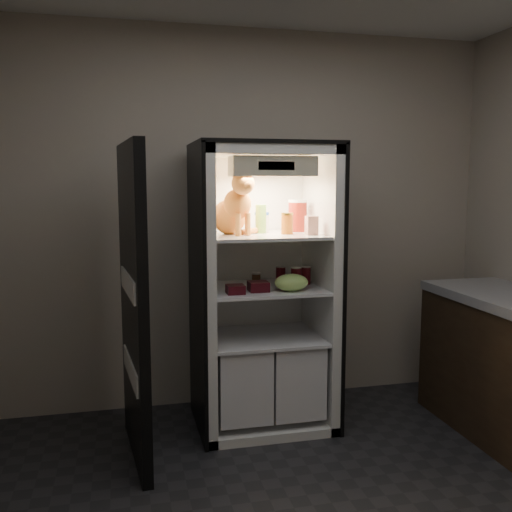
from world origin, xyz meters
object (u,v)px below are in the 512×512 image
Objects in this scene: soda_can_c at (296,277)px; berry_box_left at (235,289)px; refrigerator at (262,307)px; tabby_cat at (234,209)px; mayo_tub at (262,222)px; salsa_jar at (287,223)px; parmesan_shaker at (261,219)px; condiment_jar at (256,279)px; berry_box_right at (258,286)px; cream_carton at (312,225)px; pepper_jar at (298,216)px; grape_bag at (291,282)px; soda_can_a at (281,275)px; soda_can_b at (306,275)px.

soda_can_c is 1.18× the size of berry_box_left.
refrigerator is 4.33× the size of tabby_cat.
salsa_jar is (0.13, -0.17, 0.00)m from mayo_tub.
parmesan_shaker is 0.41m from condiment_jar.
refrigerator is at bearing 70.36° from berry_box_right.
berry_box_right is at bearing -162.83° from soda_can_c.
berry_box_left is at bearing -175.20° from cream_carton.
pepper_jar is 0.72m from berry_box_left.
berry_box_right is at bearing -109.64° from refrigerator.
refrigerator reaches higher than soda_can_c.
refrigerator is 17.24× the size of berry_box_left.
parmesan_shaker is 0.86× the size of grape_bag.
condiment_jar is at bearing 135.23° from refrigerator.
parmesan_shaker reaches higher than grape_bag.
condiment_jar is at bearing 4.33° from tabby_cat.
soda_can_c is at bearing -27.40° from parmesan_shaker.
berry_box_left is (-0.36, -0.26, -0.03)m from soda_can_a.
tabby_cat is at bearing -168.55° from parmesan_shaker.
mayo_tub reaches higher than soda_can_c.
tabby_cat reaches higher than condiment_jar.
mayo_tub is 0.62× the size of grape_bag.
mayo_tub is 0.44m from soda_can_c.
grape_bag is 0.36m from berry_box_left.
mayo_tub is at bearing 71.36° from parmesan_shaker.
pepper_jar is 0.43m from soda_can_c.
salsa_jar is 1.16× the size of soda_can_a.
parmesan_shaker reaches higher than mayo_tub.
mayo_tub is at bearing 137.06° from soda_can_c.
cream_carton is 0.53m from condiment_jar.
soda_can_a is at bearing 89.66° from grape_bag.
refrigerator is 10.07× the size of parmesan_shaker.
salsa_jar is at bearing 178.52° from soda_can_c.
soda_can_c is at bearing -42.94° from mayo_tub.
refrigerator is 0.38m from berry_box_left.
soda_can_a is 0.30m from berry_box_right.
cream_carton is 1.02× the size of soda_can_b.
pepper_jar reaches higher than berry_box_left.
refrigerator is at bearing 142.71° from salsa_jar.
condiment_jar is at bearing 174.97° from soda_can_a.
soda_can_a reaches higher than grape_bag.
cream_carton is at bearing -45.56° from mayo_tub.
cream_carton is 0.39m from soda_can_b.
soda_can_c is 0.29m from berry_box_right.
soda_can_c is at bearing -28.05° from refrigerator.
parmesan_shaker is 1.39× the size of mayo_tub.
tabby_cat is at bearing -168.30° from pepper_jar.
soda_can_a is at bearing 35.27° from berry_box_left.
soda_can_c reaches higher than condiment_jar.
salsa_jar reaches higher than cream_carton.
mayo_tub is at bearing 177.77° from pepper_jar.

